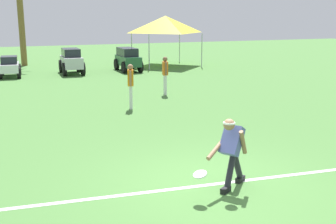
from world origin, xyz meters
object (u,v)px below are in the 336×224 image
frisbee_thrower (232,149)px  parked_car_slot_c (71,60)px  frisbee_in_flight (200,174)px  event_tent (165,24)px  teammate_near_sideline (131,82)px  parked_car_slot_d (128,59)px  palm_tree_left_of_centre (20,3)px  teammate_midfield (165,72)px  parked_car_slot_b (10,66)px

frisbee_thrower → parked_car_slot_c: (-0.10, 17.23, -0.04)m
frisbee_in_flight → event_tent: event_tent is taller
teammate_near_sideline → parked_car_slot_c: bearing=92.4°
parked_car_slot_d → event_tent: size_ratio=0.66×
frisbee_in_flight → palm_tree_left_of_centre: bearing=93.8°
frisbee_thrower → palm_tree_left_of_centre: bearing=95.8°
frisbee_in_flight → parked_car_slot_d: size_ratio=0.13×
teammate_midfield → palm_tree_left_of_centre: palm_tree_left_of_centre is taller
teammate_midfield → palm_tree_left_of_centre: bearing=109.8°
teammate_midfield → parked_car_slot_c: (-2.50, 7.83, -0.20)m
palm_tree_left_of_centre → teammate_near_sideline: bearing=-80.2°
frisbee_thrower → parked_car_slot_b: 17.58m
palm_tree_left_of_centre → event_tent: size_ratio=1.83×
teammate_midfield → parked_car_slot_c: bearing=107.7°
frisbee_thrower → parked_car_slot_d: bearing=79.6°
frisbee_in_flight → parked_car_slot_c: bearing=87.8°
frisbee_thrower → frisbee_in_flight: bearing=-160.7°
palm_tree_left_of_centre → parked_car_slot_b: bearing=-101.5°
palm_tree_left_of_centre → frisbee_in_flight: bearing=-86.2°
parked_car_slot_b → parked_car_slot_c: bearing=-0.4°
frisbee_thrower → palm_tree_left_of_centre: size_ratio=0.21×
teammate_midfield → parked_car_slot_d: (0.76, 7.85, -0.22)m
frisbee_in_flight → parked_car_slot_b: size_ratio=0.13×
parked_car_slot_c → event_tent: event_tent is taller
parked_car_slot_c → parked_car_slot_d: size_ratio=0.99×
event_tent → frisbee_in_flight: bearing=-110.0°
parked_car_slot_b → parked_car_slot_c: 3.23m
parked_car_slot_c → palm_tree_left_of_centre: bearing=112.9°
teammate_midfield → parked_car_slot_d: 7.89m
teammate_near_sideline → parked_car_slot_d: size_ratio=0.65×
frisbee_thrower → palm_tree_left_of_centre: (-2.28, 22.38, 3.14)m
event_tent → teammate_near_sideline: bearing=-117.0°
teammate_near_sideline → parked_car_slot_b: teammate_near_sideline is taller
parked_car_slot_c → teammate_midfield: bearing=-72.3°
teammate_midfield → frisbee_thrower: bearing=-104.3°
parked_car_slot_c → palm_tree_left_of_centre: size_ratio=0.35×
event_tent → parked_car_slot_b: bearing=-169.9°
palm_tree_left_of_centre → parked_car_slot_d: bearing=-43.3°
frisbee_in_flight → teammate_near_sideline: (1.10, 7.65, 0.44)m
parked_car_slot_b → event_tent: bearing=10.1°
parked_car_slot_c → event_tent: size_ratio=0.65×
frisbee_thrower → parked_car_slot_d: (3.16, 17.25, -0.06)m
parked_car_slot_c → palm_tree_left_of_centre: (-2.18, 5.15, 3.18)m
frisbee_in_flight → teammate_midfield: 10.20m
frisbee_in_flight → teammate_midfield: size_ratio=0.19×
palm_tree_left_of_centre → parked_car_slot_c: bearing=-67.1°
parked_car_slot_d → event_tent: bearing=29.1°
teammate_midfield → parked_car_slot_d: teammate_midfield is taller
parked_car_slot_c → parked_car_slot_d: parked_car_slot_c is taller
teammate_midfield → parked_car_slot_b: size_ratio=0.69×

